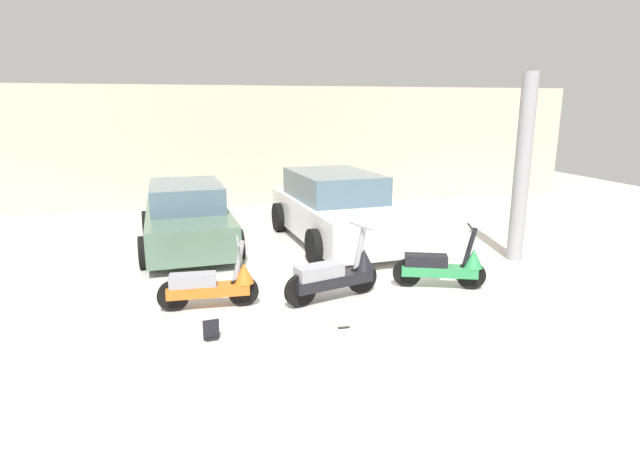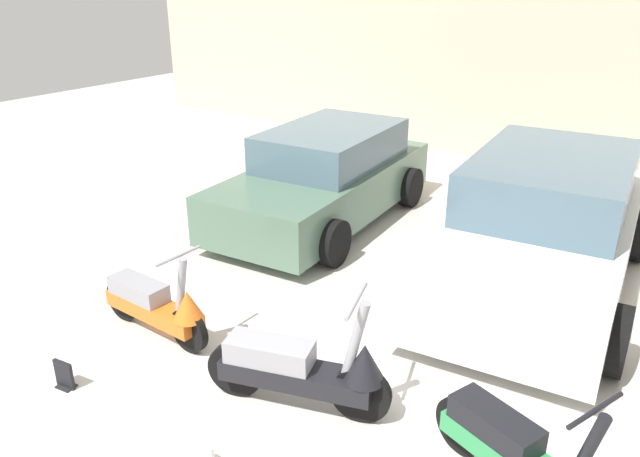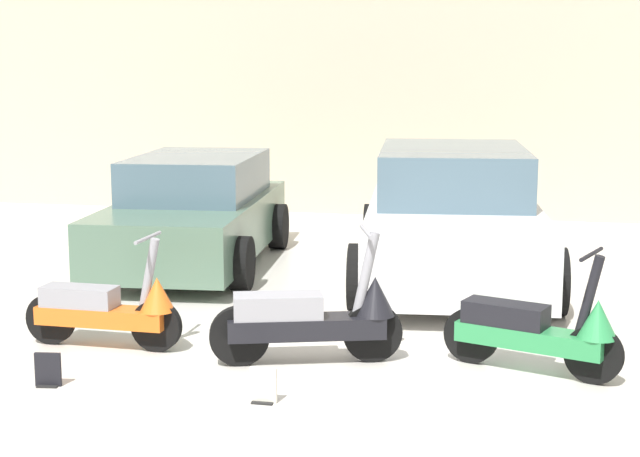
{
  "view_description": "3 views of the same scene",
  "coord_description": "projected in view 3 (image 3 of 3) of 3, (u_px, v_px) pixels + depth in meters",
  "views": [
    {
      "loc": [
        -1.57,
        -5.99,
        2.8
      ],
      "look_at": [
        0.25,
        2.16,
        0.79
      ],
      "focal_mm": 28.0,
      "sensor_mm": 36.0,
      "label": 1
    },
    {
      "loc": [
        2.75,
        -2.47,
        3.39
      ],
      "look_at": [
        -0.62,
        2.27,
        0.93
      ],
      "focal_mm": 35.0,
      "sensor_mm": 36.0,
      "label": 2
    },
    {
      "loc": [
        1.88,
        -6.66,
        2.45
      ],
      "look_at": [
        -0.02,
        2.18,
        0.89
      ],
      "focal_mm": 55.0,
      "sensor_mm": 36.0,
      "label": 3
    }
  ],
  "objects": [
    {
      "name": "scooter_front_left",
      "position": [
        109.0,
        308.0,
        8.39
      ],
      "size": [
        1.43,
        0.51,
        1.0
      ],
      "rotation": [
        0.0,
        0.0,
        -0.02
      ],
      "color": "black",
      "rests_on": "ground_plane"
    },
    {
      "name": "ground_plane",
      "position": [
        261.0,
        396.0,
        7.22
      ],
      "size": [
        28.0,
        28.0,
        0.0
      ],
      "primitive_type": "plane",
      "color": "silver"
    },
    {
      "name": "car_rear_center",
      "position": [
        452.0,
        218.0,
        10.91
      ],
      "size": [
        2.46,
        4.53,
        1.48
      ],
      "rotation": [
        0.0,
        0.0,
        -1.46
      ],
      "color": "white",
      "rests_on": "ground_plane"
    },
    {
      "name": "placard_near_left_scooter",
      "position": [
        48.0,
        371.0,
        7.44
      ],
      "size": [
        0.2,
        0.14,
        0.26
      ],
      "rotation": [
        0.0,
        0.0,
        0.14
      ],
      "color": "black",
      "rests_on": "ground_plane"
    },
    {
      "name": "scooter_front_right",
      "position": [
        315.0,
        317.0,
        7.96
      ],
      "size": [
        1.53,
        0.76,
        1.1
      ],
      "rotation": [
        0.0,
        0.0,
        0.31
      ],
      "color": "black",
      "rests_on": "ground_plane"
    },
    {
      "name": "wall_back",
      "position": [
        409.0,
        107.0,
        15.33
      ],
      "size": [
        19.6,
        0.12,
        3.44
      ],
      "primitive_type": "cube",
      "color": "beige",
      "rests_on": "ground_plane"
    },
    {
      "name": "placard_near_right_scooter",
      "position": [
        263.0,
        387.0,
        7.08
      ],
      "size": [
        0.2,
        0.12,
        0.26
      ],
      "rotation": [
        0.0,
        0.0,
        -0.0
      ],
      "color": "black",
      "rests_on": "ground_plane"
    },
    {
      "name": "scooter_front_center",
      "position": [
        539.0,
        329.0,
        7.69
      ],
      "size": [
        1.4,
        0.73,
        1.02
      ],
      "rotation": [
        0.0,
        0.0,
        -0.34
      ],
      "color": "black",
      "rests_on": "ground_plane"
    },
    {
      "name": "car_rear_left",
      "position": [
        194.0,
        213.0,
        11.79
      ],
      "size": [
        2.12,
        3.98,
        1.31
      ],
      "rotation": [
        0.0,
        0.0,
        -1.48
      ],
      "color": "#51705B",
      "rests_on": "ground_plane"
    }
  ]
}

